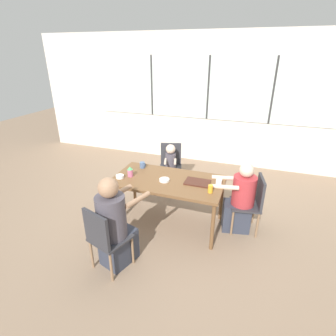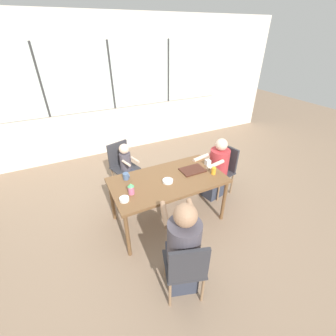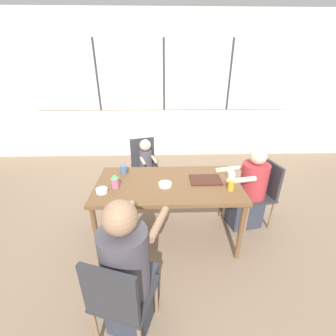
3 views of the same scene
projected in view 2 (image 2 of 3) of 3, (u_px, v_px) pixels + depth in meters
The scene contains 16 objects.
ground_plane at pixel (168, 218), 3.46m from camera, with size 16.00×16.00×0.00m, color #8C725B.
wall_back_with_windows at pixel (112, 89), 4.73m from camera, with size 8.40×0.08×2.80m.
dining_table at pixel (168, 183), 3.11m from camera, with size 1.56×0.83×0.73m.
chair_for_woman_green_shirt at pixel (186, 267), 2.20m from camera, with size 0.50×0.50×0.84m.
chair_for_man_blue_shirt at pixel (223, 166), 3.82m from camera, with size 0.47×0.47×0.84m.
chair_for_toddler at pixel (122, 162), 3.94m from camera, with size 0.50×0.50×0.84m.
person_woman_green_shirt at pixel (183, 251), 2.32m from camera, with size 0.50×0.68×1.17m.
person_man_blue_shirt at pixel (216, 171), 3.75m from camera, with size 0.63×0.42×1.04m.
person_toddler at pixel (127, 169), 3.88m from camera, with size 0.28×0.38×0.89m.
food_tray_dark at pixel (192, 170), 3.26m from camera, with size 0.34×0.24×0.02m.
coffee_mug at pixel (126, 176), 3.06m from camera, with size 0.09×0.08×0.09m.
sippy_cup at pixel (131, 189), 2.77m from camera, with size 0.08×0.08×0.15m.
juice_glass at pixel (214, 171), 3.16m from camera, with size 0.06×0.06×0.10m.
milk_carton_small at pixel (208, 163), 3.38m from camera, with size 0.07×0.07×0.09m.
bowl_white_shallow at pixel (124, 199), 2.68m from camera, with size 0.12×0.12×0.04m.
bowl_cereal at pixel (168, 181), 3.01m from camera, with size 0.14×0.14×0.03m.
Camera 2 is at (-1.13, -2.28, 2.47)m, focal length 24.00 mm.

